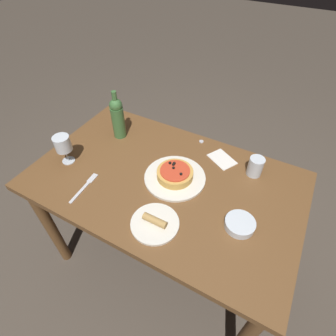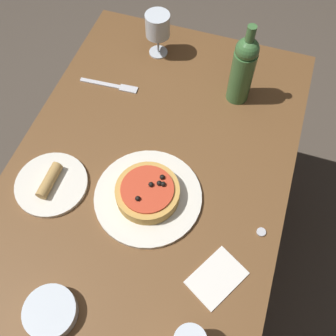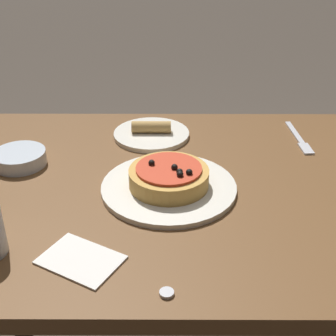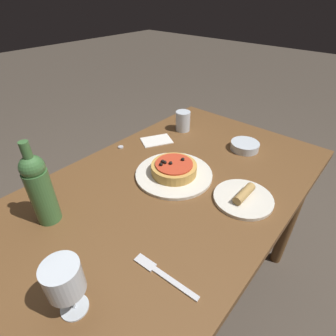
{
  "view_description": "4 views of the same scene",
  "coord_description": "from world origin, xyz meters",
  "px_view_note": "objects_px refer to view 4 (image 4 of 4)",
  "views": [
    {
      "loc": [
        0.42,
        -0.74,
        1.69
      ],
      "look_at": [
        -0.01,
        0.05,
        0.79
      ],
      "focal_mm": 28.0,
      "sensor_mm": 36.0,
      "label": 1
    },
    {
      "loc": [
        0.47,
        0.23,
        1.73
      ],
      "look_at": [
        -0.01,
        0.07,
        0.87
      ],
      "focal_mm": 42.0,
      "sensor_mm": 36.0,
      "label": 2
    },
    {
      "loc": [
        0.04,
        0.89,
        1.31
      ],
      "look_at": [
        0.04,
        -0.02,
        0.79
      ],
      "focal_mm": 50.0,
      "sensor_mm": 36.0,
      "label": 3
    },
    {
      "loc": [
        -0.58,
        -0.48,
        1.37
      ],
      "look_at": [
        0.01,
        0.03,
        0.82
      ],
      "focal_mm": 28.0,
      "sensor_mm": 36.0,
      "label": 4
    }
  ],
  "objects_px": {
    "wine_glass": "(64,280)",
    "side_bowl": "(245,146)",
    "dining_table": "(172,204)",
    "side_plate": "(243,198)",
    "bottle_cap": "(121,147)",
    "water_cup": "(183,121)",
    "pizza": "(174,168)",
    "dinner_plate": "(174,174)",
    "fork": "(161,274)",
    "wine_bottle": "(40,188)"
  },
  "relations": [
    {
      "from": "dinner_plate",
      "to": "bottle_cap",
      "type": "xyz_separation_m",
      "value": [
        0.0,
        0.31,
        -0.0
      ]
    },
    {
      "from": "fork",
      "to": "bottle_cap",
      "type": "bearing_deg",
      "value": -35.6
    },
    {
      "from": "pizza",
      "to": "side_plate",
      "type": "xyz_separation_m",
      "value": [
        0.05,
        -0.27,
        -0.02
      ]
    },
    {
      "from": "dining_table",
      "to": "wine_glass",
      "type": "relative_size",
      "value": 8.27
    },
    {
      "from": "bottle_cap",
      "to": "dining_table",
      "type": "bearing_deg",
      "value": -97.47
    },
    {
      "from": "fork",
      "to": "bottle_cap",
      "type": "relative_size",
      "value": 8.12
    },
    {
      "from": "dining_table",
      "to": "water_cup",
      "type": "height_order",
      "value": "water_cup"
    },
    {
      "from": "wine_bottle",
      "to": "fork",
      "type": "xyz_separation_m",
      "value": [
        0.08,
        -0.39,
        -0.12
      ]
    },
    {
      "from": "fork",
      "to": "side_bowl",
      "type": "bearing_deg",
      "value": -83.06
    },
    {
      "from": "side_bowl",
      "to": "pizza",
      "type": "bearing_deg",
      "value": 162.4
    },
    {
      "from": "dining_table",
      "to": "wine_glass",
      "type": "height_order",
      "value": "wine_glass"
    },
    {
      "from": "wine_bottle",
      "to": "side_bowl",
      "type": "distance_m",
      "value": 0.83
    },
    {
      "from": "pizza",
      "to": "side_bowl",
      "type": "height_order",
      "value": "pizza"
    },
    {
      "from": "wine_bottle",
      "to": "bottle_cap",
      "type": "bearing_deg",
      "value": 21.08
    },
    {
      "from": "dining_table",
      "to": "wine_glass",
      "type": "xyz_separation_m",
      "value": [
        -0.49,
        -0.13,
        0.22
      ]
    },
    {
      "from": "dining_table",
      "to": "fork",
      "type": "distance_m",
      "value": 0.39
    },
    {
      "from": "pizza",
      "to": "water_cup",
      "type": "bearing_deg",
      "value": 33.27
    },
    {
      "from": "wine_bottle",
      "to": "side_plate",
      "type": "relative_size",
      "value": 1.37
    },
    {
      "from": "side_bowl",
      "to": "dining_table",
      "type": "bearing_deg",
      "value": 167.99
    },
    {
      "from": "pizza",
      "to": "wine_glass",
      "type": "xyz_separation_m",
      "value": [
        -0.54,
        -0.15,
        0.08
      ]
    },
    {
      "from": "side_plate",
      "to": "bottle_cap",
      "type": "relative_size",
      "value": 8.4
    },
    {
      "from": "water_cup",
      "to": "fork",
      "type": "bearing_deg",
      "value": -145.53
    },
    {
      "from": "dining_table",
      "to": "bottle_cap",
      "type": "distance_m",
      "value": 0.36
    },
    {
      "from": "dining_table",
      "to": "side_plate",
      "type": "xyz_separation_m",
      "value": [
        0.09,
        -0.24,
        0.11
      ]
    },
    {
      "from": "fork",
      "to": "side_plate",
      "type": "bearing_deg",
      "value": -97.18
    },
    {
      "from": "wine_glass",
      "to": "bottle_cap",
      "type": "xyz_separation_m",
      "value": [
        0.54,
        0.47,
        -0.11
      ]
    },
    {
      "from": "dinner_plate",
      "to": "wine_bottle",
      "type": "relative_size",
      "value": 1.07
    },
    {
      "from": "dinner_plate",
      "to": "side_plate",
      "type": "xyz_separation_m",
      "value": [
        0.05,
        -0.27,
        0.0
      ]
    },
    {
      "from": "dinner_plate",
      "to": "water_cup",
      "type": "distance_m",
      "value": 0.39
    },
    {
      "from": "fork",
      "to": "bottle_cap",
      "type": "xyz_separation_m",
      "value": [
        0.35,
        0.56,
        0.0
      ]
    },
    {
      "from": "dining_table",
      "to": "side_plate",
      "type": "bearing_deg",
      "value": -69.61
    },
    {
      "from": "bottle_cap",
      "to": "wine_glass",
      "type": "bearing_deg",
      "value": -138.99
    },
    {
      "from": "wine_glass",
      "to": "wine_bottle",
      "type": "xyz_separation_m",
      "value": [
        0.11,
        0.3,
        0.01
      ]
    },
    {
      "from": "water_cup",
      "to": "bottle_cap",
      "type": "bearing_deg",
      "value": 162.3
    },
    {
      "from": "wine_bottle",
      "to": "pizza",
      "type": "bearing_deg",
      "value": -19.08
    },
    {
      "from": "wine_glass",
      "to": "bottle_cap",
      "type": "bearing_deg",
      "value": 41.01
    },
    {
      "from": "dining_table",
      "to": "bottle_cap",
      "type": "bearing_deg",
      "value": 82.53
    },
    {
      "from": "wine_glass",
      "to": "fork",
      "type": "height_order",
      "value": "wine_glass"
    },
    {
      "from": "dining_table",
      "to": "side_plate",
      "type": "distance_m",
      "value": 0.28
    },
    {
      "from": "side_plate",
      "to": "bottle_cap",
      "type": "xyz_separation_m",
      "value": [
        -0.04,
        0.58,
        -0.01
      ]
    },
    {
      "from": "wine_glass",
      "to": "side_bowl",
      "type": "xyz_separation_m",
      "value": [
        0.89,
        0.04,
        -0.09
      ]
    },
    {
      "from": "pizza",
      "to": "bottle_cap",
      "type": "bearing_deg",
      "value": 89.5
    },
    {
      "from": "bottle_cap",
      "to": "wine_bottle",
      "type": "bearing_deg",
      "value": -158.92
    },
    {
      "from": "dining_table",
      "to": "wine_glass",
      "type": "distance_m",
      "value": 0.55
    },
    {
      "from": "pizza",
      "to": "fork",
      "type": "relative_size",
      "value": 0.89
    },
    {
      "from": "dinner_plate",
      "to": "water_cup",
      "type": "relative_size",
      "value": 3.02
    },
    {
      "from": "fork",
      "to": "wine_bottle",
      "type": "bearing_deg",
      "value": 8.23
    },
    {
      "from": "fork",
      "to": "pizza",
      "type": "bearing_deg",
      "value": -58.28
    },
    {
      "from": "dinner_plate",
      "to": "fork",
      "type": "bearing_deg",
      "value": -144.47
    },
    {
      "from": "dining_table",
      "to": "water_cup",
      "type": "distance_m",
      "value": 0.46
    }
  ]
}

